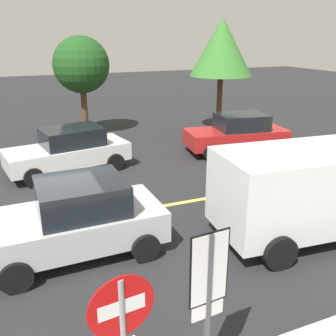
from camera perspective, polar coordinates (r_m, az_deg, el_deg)
name	(u,v)px	position (r m, az deg, el deg)	size (l,w,h in m)	color
ground_plane	(54,226)	(10.21, -17.02, -8.41)	(80.00, 80.00, 0.00)	#262628
lane_marking_centre	(162,206)	(10.79, -0.98, -5.86)	(28.00, 0.16, 0.01)	#E0D14C
stop_sign	(123,334)	(4.45, -6.89, -23.87)	(0.76, 0.10, 2.34)	gray
speed_limit_sign	(209,287)	(4.79, 6.21, -17.63)	(0.54, 0.06, 2.52)	#4C4C51
white_van	(322,186)	(9.62, 22.51, -2.53)	(5.35, 2.62, 2.20)	white
car_white_behind_van	(69,150)	(13.78, -14.88, 2.71)	(4.46, 2.52, 1.57)	white
car_silver_far_lane	(77,218)	(8.53, -13.73, -7.46)	(3.88, 2.14, 1.71)	#B7BABF
car_red_crossing	(237,133)	(15.84, 10.54, 5.25)	(4.32, 2.38, 1.60)	red
tree_centre_verge	(222,47)	(19.01, 8.20, 17.75)	(3.05, 3.05, 5.46)	#513823
tree_right_verge	(81,65)	(18.42, -13.11, 15.03)	(2.61, 2.61, 4.66)	#513823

